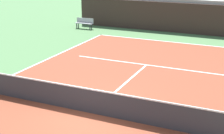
# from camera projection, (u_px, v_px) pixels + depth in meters

# --- Properties ---
(ground_plane) EXTENTS (80.00, 80.00, 0.00)m
(ground_plane) POSITION_uv_depth(u_px,v_px,m) (91.00, 113.00, 12.43)
(ground_plane) COLOR #477042
(court_surface) EXTENTS (11.00, 24.00, 0.01)m
(court_surface) POSITION_uv_depth(u_px,v_px,m) (91.00, 113.00, 12.43)
(court_surface) COLOR brown
(court_surface) RESTS_ON ground_plane
(baseline_far) EXTENTS (11.00, 0.10, 0.00)m
(baseline_far) POSITION_uv_depth(u_px,v_px,m) (173.00, 42.00, 22.77)
(baseline_far) COLOR white
(baseline_far) RESTS_ON court_surface
(service_line_far) EXTENTS (8.26, 0.10, 0.00)m
(service_line_far) POSITION_uv_depth(u_px,v_px,m) (146.00, 65.00, 17.97)
(service_line_far) COLOR white
(service_line_far) RESTS_ON court_surface
(centre_service_line) EXTENTS (0.10, 6.40, 0.00)m
(centre_service_line) POSITION_uv_depth(u_px,v_px,m) (124.00, 85.00, 15.20)
(centre_service_line) COLOR white
(centre_service_line) RESTS_ON court_surface
(back_wall) EXTENTS (17.50, 0.30, 2.26)m
(back_wall) POSITION_uv_depth(u_px,v_px,m) (185.00, 18.00, 25.21)
(back_wall) COLOR #33231E
(back_wall) RESTS_ON ground_plane
(stands_tier_lower) EXTENTS (17.50, 2.40, 2.51)m
(stands_tier_lower) POSITION_uv_depth(u_px,v_px,m) (188.00, 14.00, 26.34)
(stands_tier_lower) COLOR #9E9E99
(stands_tier_lower) RESTS_ON ground_plane
(stands_tier_upper) EXTENTS (17.50, 2.40, 3.27)m
(stands_tier_upper) POSITION_uv_depth(u_px,v_px,m) (195.00, 5.00, 28.30)
(stands_tier_upper) COLOR #9E9E99
(stands_tier_upper) RESTS_ON ground_plane
(tennis_net) EXTENTS (11.08, 0.08, 1.07)m
(tennis_net) POSITION_uv_depth(u_px,v_px,m) (91.00, 101.00, 12.27)
(tennis_net) COLOR black
(tennis_net) RESTS_ON court_surface
(player_bench) EXTENTS (1.50, 0.40, 0.85)m
(player_bench) POSITION_uv_depth(u_px,v_px,m) (84.00, 22.00, 26.95)
(player_bench) COLOR #99999E
(player_bench) RESTS_ON ground_plane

